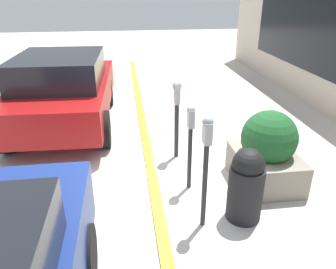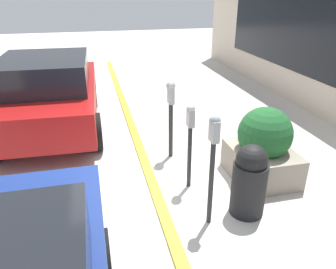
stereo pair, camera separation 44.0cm
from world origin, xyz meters
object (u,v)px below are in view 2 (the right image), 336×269
object	(u,v)px
parking_meter_second	(190,134)
parking_meter_middle	(171,107)
parking_meter_nearest	(213,153)
planter_box	(263,148)
trash_bin	(249,180)
parked_car_middle	(48,93)

from	to	relation	value
parking_meter_second	parking_meter_middle	bearing A→B (deg)	1.81
parking_meter_nearest	parking_meter_middle	bearing A→B (deg)	1.29
planter_box	parking_meter_second	bearing A→B (deg)	88.88
parking_meter_nearest	planter_box	xyz separation A→B (m)	(0.87, -1.21, -0.50)
parking_meter_second	planter_box	xyz separation A→B (m)	(-0.02, -1.22, -0.36)
parking_meter_second	planter_box	size ratio (longest dim) A/B	1.12
parking_meter_nearest	parking_meter_second	bearing A→B (deg)	0.68
parking_meter_nearest	parking_meter_middle	distance (m)	1.94
parking_meter_nearest	parking_meter_middle	xyz separation A→B (m)	(1.94, 0.04, -0.07)
parking_meter_nearest	parking_meter_second	size ratio (longest dim) A/B	1.13
parking_meter_second	parking_meter_middle	world-z (taller)	parking_meter_middle
parking_meter_nearest	parking_meter_second	xyz separation A→B (m)	(0.89, 0.01, -0.13)
parking_meter_second	trash_bin	xyz separation A→B (m)	(-0.82, -0.59, -0.38)
parking_meter_nearest	planter_box	bearing A→B (deg)	-54.24
parking_meter_second	planter_box	world-z (taller)	parking_meter_second
parking_meter_second	parked_car_middle	world-z (taller)	parked_car_middle
parked_car_middle	trash_bin	distance (m)	4.67
parking_meter_second	trash_bin	distance (m)	1.08
parking_meter_nearest	trash_bin	distance (m)	0.78
parking_meter_middle	trash_bin	bearing A→B (deg)	-161.49
parking_meter_nearest	planter_box	distance (m)	1.57
parking_meter_middle	parked_car_middle	world-z (taller)	parked_car_middle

